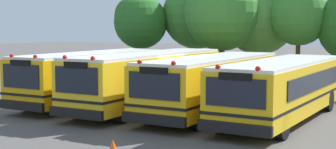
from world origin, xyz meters
TOP-DOWN VIEW (x-y plane):
  - ground_plane at (0.00, 0.00)m, footprint 160.00×160.00m
  - school_bus_0 at (-4.79, 0.09)m, footprint 2.66×10.44m
  - school_bus_1 at (-1.60, 0.04)m, footprint 2.67×10.92m
  - school_bus_2 at (1.61, 0.09)m, footprint 2.64×10.16m
  - school_bus_3 at (4.76, 0.02)m, footprint 2.67×10.10m
  - tree_0 at (-8.32, 9.34)m, footprint 3.73×3.73m
  - tree_1 at (-4.87, 11.70)m, footprint 4.83×4.83m
  - tree_2 at (-2.41, 9.88)m, footprint 4.89×4.89m
  - tree_3 at (-0.76, 12.22)m, footprint 4.86×4.86m
  - tree_4 at (2.16, 11.32)m, footprint 3.64×3.64m
  - traffic_cone at (2.07, -7.88)m, footprint 0.35×0.35m

SIDE VIEW (x-z plane):
  - ground_plane at x=0.00m, z-range 0.00..0.00m
  - traffic_cone at x=2.07m, z-range 0.00..0.46m
  - school_bus_3 at x=4.76m, z-range 0.07..2.61m
  - school_bus_2 at x=1.61m, z-range 0.07..2.67m
  - school_bus_0 at x=-4.79m, z-range 0.07..2.72m
  - school_bus_1 at x=-1.60m, z-range 0.07..2.77m
  - tree_0 at x=-8.32m, z-range 1.23..7.20m
  - tree_3 at x=-0.76m, z-range 0.98..7.76m
  - tree_4 at x=2.16m, z-range 1.25..7.50m
  - tree_2 at x=-2.41m, z-range 1.10..8.23m
  - tree_1 at x=-4.87m, z-range 1.15..8.22m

